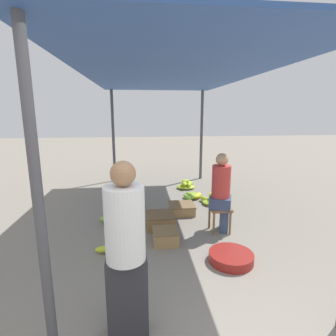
# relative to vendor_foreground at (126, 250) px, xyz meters

# --- Properties ---
(canopy_post_front_left) EXTENTS (0.08, 0.08, 2.58)m
(canopy_post_front_left) POSITION_rel_vendor_foreground_xyz_m (-0.60, -0.17, 0.47)
(canopy_post_front_left) COLOR #4C4C51
(canopy_post_front_left) RESTS_ON ground
(canopy_post_back_left) EXTENTS (0.08, 0.08, 2.58)m
(canopy_post_back_left) POSITION_rel_vendor_foreground_xyz_m (-0.60, 5.50, 0.47)
(canopy_post_back_left) COLOR #4C4C51
(canopy_post_back_left) RESTS_ON ground
(canopy_post_back_right) EXTENTS (0.08, 0.08, 2.58)m
(canopy_post_back_right) POSITION_rel_vendor_foreground_xyz_m (1.95, 5.50, 0.47)
(canopy_post_back_right) COLOR #4C4C51
(canopy_post_back_right) RESTS_ON ground
(canopy_tarp) EXTENTS (2.94, 6.07, 0.04)m
(canopy_tarp) POSITION_rel_vendor_foreground_xyz_m (0.67, 2.67, 1.78)
(canopy_tarp) COLOR #33569E
(canopy_tarp) RESTS_ON canopy_post_front_left
(vendor_foreground) EXTENTS (0.36, 0.36, 1.58)m
(vendor_foreground) POSITION_rel_vendor_foreground_xyz_m (0.00, 0.00, 0.00)
(vendor_foreground) COLOR #2D2D33
(vendor_foreground) RESTS_ON ground
(stool) EXTENTS (0.34, 0.34, 0.43)m
(stool) POSITION_rel_vendor_foreground_xyz_m (1.43, 1.92, -0.48)
(stool) COLOR brown
(stool) RESTS_ON ground
(vendor_seated) EXTENTS (0.44, 0.44, 1.33)m
(vendor_seated) POSITION_rel_vendor_foreground_xyz_m (1.45, 1.93, -0.13)
(vendor_seated) COLOR #384766
(vendor_seated) RESTS_ON ground
(basin_black) EXTENTS (0.59, 0.59, 0.12)m
(basin_black) POSITION_rel_vendor_foreground_xyz_m (1.32, 1.01, -0.76)
(basin_black) COLOR maroon
(basin_black) RESTS_ON ground
(banana_pile_left_0) EXTENTS (0.48, 0.40, 0.25)m
(banana_pile_left_0) POSITION_rel_vendor_foreground_xyz_m (-0.24, 1.43, -0.72)
(banana_pile_left_0) COLOR #ADCA2D
(banana_pile_left_0) RESTS_ON ground
(banana_pile_left_1) EXTENTS (0.53, 0.49, 0.16)m
(banana_pile_left_1) POSITION_rel_vendor_foreground_xyz_m (-0.33, 2.46, -0.75)
(banana_pile_left_1) COLOR yellow
(banana_pile_left_1) RESTS_ON ground
(banana_pile_left_2) EXTENTS (0.49, 0.36, 0.24)m
(banana_pile_left_2) POSITION_rel_vendor_foreground_xyz_m (-0.12, 4.32, -0.74)
(banana_pile_left_2) COLOR #C7D429
(banana_pile_left_2) RESTS_ON ground
(banana_pile_left_3) EXTENTS (0.55, 0.48, 0.27)m
(banana_pile_left_3) POSITION_rel_vendor_foreground_xyz_m (-0.04, 3.29, -0.74)
(banana_pile_left_3) COLOR #A8C82E
(banana_pile_left_3) RESTS_ON ground
(banana_pile_right_0) EXTENTS (0.62, 0.62, 0.24)m
(banana_pile_right_0) POSITION_rel_vendor_foreground_xyz_m (1.74, 3.21, -0.74)
(banana_pile_right_0) COLOR #B2CB2C
(banana_pile_right_0) RESTS_ON ground
(banana_pile_right_1) EXTENTS (0.50, 0.41, 0.24)m
(banana_pile_right_1) POSITION_rel_vendor_foreground_xyz_m (1.35, 4.48, -0.73)
(banana_pile_right_1) COLOR #7CB636
(banana_pile_right_1) RESTS_ON ground
(banana_pile_right_3) EXTENTS (0.51, 0.53, 0.16)m
(banana_pile_right_3) POSITION_rel_vendor_foreground_xyz_m (1.31, 3.66, -0.76)
(banana_pile_right_3) COLOR #76B337
(banana_pile_right_3) RESTS_ON ground
(crate_near) EXTENTS (0.39, 0.39, 0.21)m
(crate_near) POSITION_rel_vendor_foreground_xyz_m (0.50, 1.62, -0.71)
(crate_near) COLOR #9E7A4C
(crate_near) RESTS_ON ground
(crate_mid) EXTENTS (0.49, 0.49, 0.24)m
(crate_mid) POSITION_rel_vendor_foreground_xyz_m (0.46, 2.21, -0.70)
(crate_mid) COLOR olive
(crate_mid) RESTS_ON ground
(crate_far) EXTENTS (0.48, 0.48, 0.19)m
(crate_far) POSITION_rel_vendor_foreground_xyz_m (0.94, 2.78, -0.73)
(crate_far) COLOR #9E7A4C
(crate_far) RESTS_ON ground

